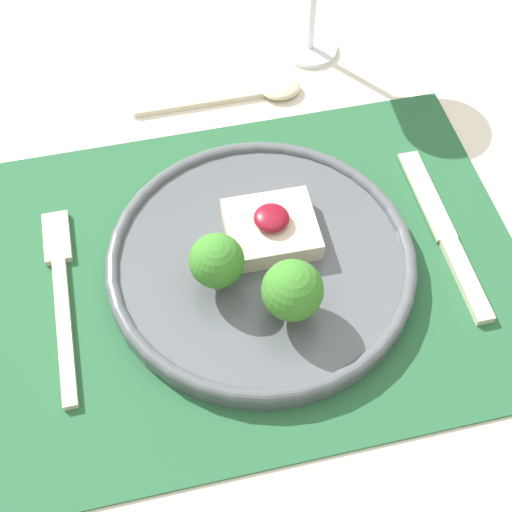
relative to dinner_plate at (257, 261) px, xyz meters
The scene contains 7 objects.
ground_plane 0.79m from the dinner_plate, 35.37° to the left, with size 8.00×8.00×0.00m, color #4C4742.
dining_table 0.11m from the dinner_plate, 35.37° to the left, with size 1.53×0.93×0.77m.
placemat 0.02m from the dinner_plate, 35.37° to the left, with size 0.47×0.36×0.00m, color #235633.
dinner_plate is the anchor object (origin of this frame).
fork 0.17m from the dinner_plate, behind, with size 0.02×0.20×0.01m.
knife 0.18m from the dinner_plate, ahead, with size 0.02×0.20×0.01m.
spoon 0.23m from the dinner_plate, 78.06° to the left, with size 0.18×0.04×0.01m.
Camera 1 is at (-0.08, -0.35, 1.31)m, focal length 50.00 mm.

